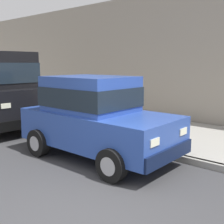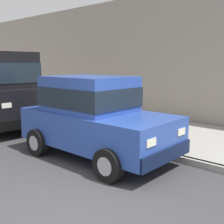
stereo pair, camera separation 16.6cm
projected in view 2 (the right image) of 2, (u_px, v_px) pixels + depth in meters
ground_plane at (71, 221)px, 3.95m from camera, size 80.00×80.00×0.00m
curb at (182, 159)px, 6.28m from camera, size 0.16×64.00×0.14m
sidewalk at (215, 143)px, 7.60m from camera, size 3.60×64.00×0.14m
car_blue_hatchback at (94, 116)px, 6.56m from camera, size 1.96×3.80×1.88m
dog_tan at (128, 114)px, 9.82m from camera, size 0.75×0.29×0.49m
fire_hydrant at (50, 111)px, 10.19m from camera, size 0.34×0.24×0.72m
building_facade at (109, 59)px, 12.59m from camera, size 0.50×20.00×4.73m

